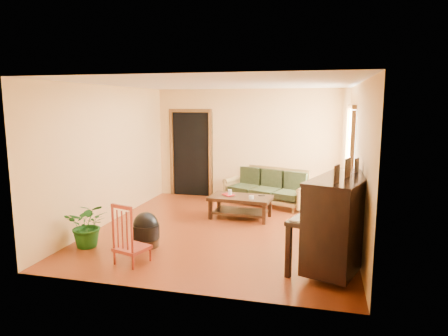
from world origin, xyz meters
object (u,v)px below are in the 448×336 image
(armchair, at_px, (334,215))
(footstool, at_px, (146,234))
(piano, at_px, (341,224))
(potted_plant, at_px, (88,225))
(coffee_table, at_px, (240,207))
(sofa, at_px, (267,187))
(ceramic_crock, at_px, (332,201))
(red_chair, at_px, (132,233))

(armchair, bearing_deg, footstool, -169.76)
(footstool, bearing_deg, piano, -3.57)
(footstool, height_order, potted_plant, potted_plant)
(coffee_table, bearing_deg, sofa, 73.13)
(armchair, distance_m, ceramic_crock, 2.20)
(sofa, relative_size, red_chair, 2.17)
(coffee_table, bearing_deg, footstool, -120.90)
(sofa, bearing_deg, armchair, -32.73)
(red_chair, height_order, ceramic_crock, red_chair)
(coffee_table, bearing_deg, potted_plant, -133.17)
(footstool, distance_m, potted_plant, 0.92)
(red_chair, bearing_deg, footstool, 115.44)
(piano, distance_m, footstool, 3.01)
(sofa, bearing_deg, piano, -44.63)
(armchair, bearing_deg, coffee_table, 145.20)
(ceramic_crock, bearing_deg, sofa, -170.90)
(ceramic_crock, bearing_deg, coffee_table, -142.09)
(sofa, height_order, armchair, sofa)
(piano, relative_size, ceramic_crock, 6.23)
(armchair, bearing_deg, piano, -98.92)
(footstool, relative_size, ceramic_crock, 1.84)
(coffee_table, distance_m, armchair, 1.94)
(armchair, bearing_deg, potted_plant, -171.15)
(sofa, relative_size, armchair, 2.44)
(piano, bearing_deg, ceramic_crock, 109.64)
(coffee_table, height_order, ceramic_crock, coffee_table)
(piano, bearing_deg, red_chair, -151.15)
(coffee_table, xyz_separation_m, ceramic_crock, (1.81, 1.41, -0.10))
(sofa, bearing_deg, coffee_table, -85.62)
(coffee_table, relative_size, red_chair, 1.37)
(ceramic_crock, height_order, potted_plant, potted_plant)
(red_chair, distance_m, potted_plant, 1.07)
(footstool, bearing_deg, potted_plant, -164.78)
(sofa, bearing_deg, ceramic_crock, 30.35)
(potted_plant, bearing_deg, ceramic_crock, 42.94)
(sofa, relative_size, footstool, 4.42)
(sofa, relative_size, ceramic_crock, 8.13)
(sofa, distance_m, piano, 3.60)
(sofa, height_order, red_chair, red_chair)
(potted_plant, bearing_deg, sofa, 54.45)
(red_chair, height_order, potted_plant, red_chair)
(footstool, bearing_deg, ceramic_crock, 48.39)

